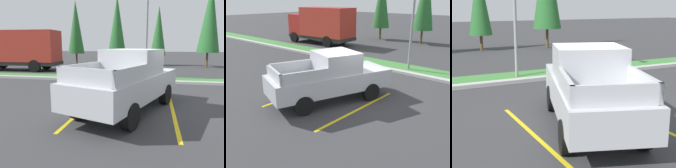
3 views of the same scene
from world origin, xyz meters
TOP-DOWN VIEW (x-y plane):
  - ground_plane at (0.00, 0.00)m, footprint 120.00×120.00m
  - parking_line_near at (-2.24, -0.85)m, footprint 0.12×4.80m
  - parking_line_far at (0.86, -0.85)m, footprint 0.12×4.80m
  - curb_strip at (0.00, 5.00)m, footprint 56.00×0.40m
  - grass_median at (0.00, 6.10)m, footprint 56.00×1.80m
  - pickup_truck_main at (-0.67, -0.80)m, footprint 3.50×5.55m

SIDE VIEW (x-z plane):
  - ground_plane at x=0.00m, z-range 0.00..0.00m
  - parking_line_near at x=-2.24m, z-range 0.00..0.01m
  - parking_line_far at x=0.86m, z-range 0.00..0.01m
  - grass_median at x=0.00m, z-range 0.00..0.06m
  - curb_strip at x=0.00m, z-range 0.00..0.15m
  - pickup_truck_main at x=-0.67m, z-range -0.01..2.09m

